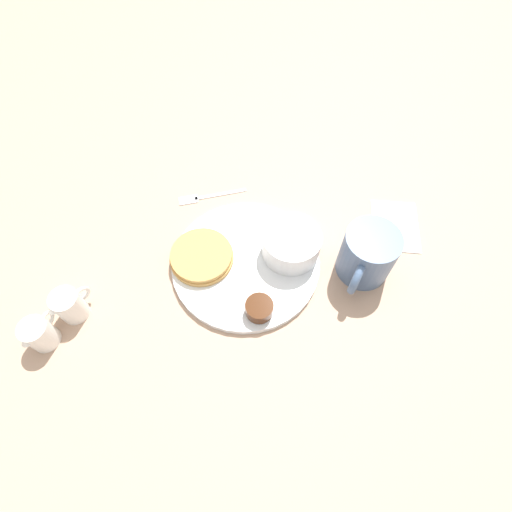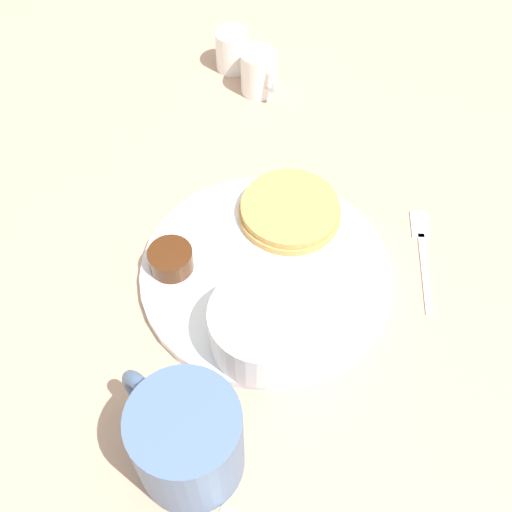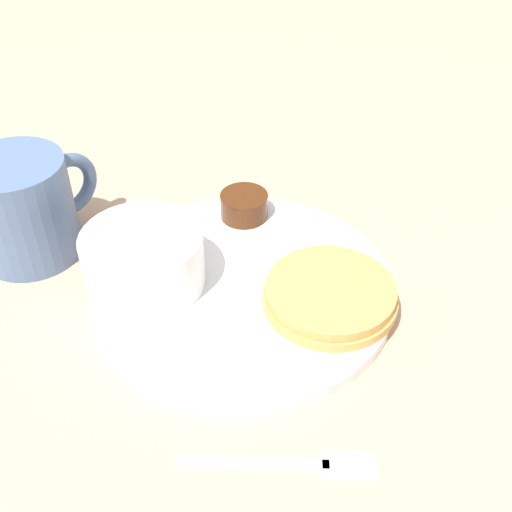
% 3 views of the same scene
% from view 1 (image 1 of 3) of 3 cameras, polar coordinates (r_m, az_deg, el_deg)
% --- Properties ---
extents(ground_plane, '(4.00, 4.00, 0.00)m').
position_cam_1_polar(ground_plane, '(0.72, -1.49, -1.24)').
color(ground_plane, tan).
extents(plate, '(0.26, 0.26, 0.01)m').
position_cam_1_polar(plate, '(0.72, -1.50, -1.01)').
color(plate, white).
rests_on(plate, ground_plane).
extents(pancake_stack, '(0.11, 0.11, 0.02)m').
position_cam_1_polar(pancake_stack, '(0.71, -7.79, -0.05)').
color(pancake_stack, tan).
rests_on(pancake_stack, plate).
extents(bowl, '(0.10, 0.10, 0.05)m').
position_cam_1_polar(bowl, '(0.70, 5.06, 1.80)').
color(bowl, white).
rests_on(bowl, plate).
extents(syrup_cup, '(0.05, 0.05, 0.02)m').
position_cam_1_polar(syrup_cup, '(0.66, 0.47, -7.49)').
color(syrup_cup, '#47230F').
rests_on(syrup_cup, plate).
extents(butter_ramekin, '(0.05, 0.05, 0.04)m').
position_cam_1_polar(butter_ramekin, '(0.70, 6.37, 0.54)').
color(butter_ramekin, white).
rests_on(butter_ramekin, plate).
extents(coffee_mug, '(0.13, 0.09, 0.10)m').
position_cam_1_polar(coffee_mug, '(0.70, 15.57, 0.09)').
color(coffee_mug, slate).
rests_on(coffee_mug, ground_plane).
extents(creamer_pitcher_near, '(0.06, 0.05, 0.06)m').
position_cam_1_polar(creamer_pitcher_near, '(0.72, -25.06, -6.36)').
color(creamer_pitcher_near, white).
rests_on(creamer_pitcher_near, ground_plane).
extents(creamer_pitcher_far, '(0.07, 0.04, 0.06)m').
position_cam_1_polar(creamer_pitcher_far, '(0.72, -28.53, -9.71)').
color(creamer_pitcher_far, white).
rests_on(creamer_pitcher_far, ground_plane).
extents(fork, '(0.07, 0.13, 0.00)m').
position_cam_1_polar(fork, '(0.81, -7.37, 8.39)').
color(fork, silver).
rests_on(fork, ground_plane).
extents(napkin, '(0.13, 0.10, 0.00)m').
position_cam_1_polar(napkin, '(0.81, 19.28, 4.13)').
color(napkin, white).
rests_on(napkin, ground_plane).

